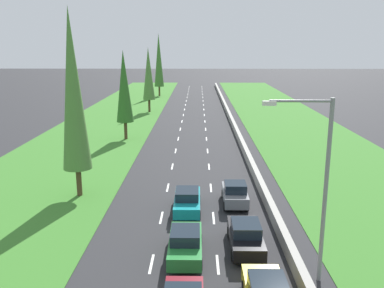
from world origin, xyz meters
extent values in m
plane|color=#28282B|center=(0.00, 60.00, 0.00)|extent=(300.00, 300.00, 0.00)
cube|color=#387528|center=(-12.65, 60.00, 0.02)|extent=(14.00, 140.00, 0.04)
cube|color=#387528|center=(14.35, 60.00, 0.02)|extent=(14.00, 140.00, 0.04)
cube|color=#9E9B93|center=(5.70, 60.00, 0.42)|extent=(0.44, 120.00, 0.85)
cube|color=white|center=(-1.75, 21.00, 0.01)|extent=(0.14, 2.00, 0.01)
cube|color=white|center=(-1.75, 27.00, 0.01)|extent=(0.14, 2.00, 0.01)
cube|color=white|center=(-1.75, 33.00, 0.01)|extent=(0.14, 2.00, 0.01)
cube|color=white|center=(-1.75, 39.00, 0.01)|extent=(0.14, 2.00, 0.01)
cube|color=white|center=(-1.75, 45.00, 0.01)|extent=(0.14, 2.00, 0.01)
cube|color=white|center=(-1.75, 51.00, 0.01)|extent=(0.14, 2.00, 0.01)
cube|color=white|center=(-1.75, 57.00, 0.01)|extent=(0.14, 2.00, 0.01)
cube|color=white|center=(-1.75, 63.00, 0.01)|extent=(0.14, 2.00, 0.01)
cube|color=white|center=(-1.75, 69.00, 0.01)|extent=(0.14, 2.00, 0.01)
cube|color=white|center=(-1.75, 75.00, 0.01)|extent=(0.14, 2.00, 0.01)
cube|color=white|center=(-1.75, 81.00, 0.01)|extent=(0.14, 2.00, 0.01)
cube|color=white|center=(-1.75, 87.00, 0.01)|extent=(0.14, 2.00, 0.01)
cube|color=white|center=(-1.75, 93.00, 0.01)|extent=(0.14, 2.00, 0.01)
cube|color=white|center=(-1.75, 99.00, 0.01)|extent=(0.14, 2.00, 0.01)
cube|color=white|center=(-1.75, 105.00, 0.01)|extent=(0.14, 2.00, 0.01)
cube|color=white|center=(-1.75, 111.00, 0.01)|extent=(0.14, 2.00, 0.01)
cube|color=white|center=(-1.75, 117.00, 0.01)|extent=(0.14, 2.00, 0.01)
cube|color=white|center=(1.75, 21.00, 0.01)|extent=(0.14, 2.00, 0.01)
cube|color=white|center=(1.75, 27.00, 0.01)|extent=(0.14, 2.00, 0.01)
cube|color=white|center=(1.75, 33.00, 0.01)|extent=(0.14, 2.00, 0.01)
cube|color=white|center=(1.75, 39.00, 0.01)|extent=(0.14, 2.00, 0.01)
cube|color=white|center=(1.75, 45.00, 0.01)|extent=(0.14, 2.00, 0.01)
cube|color=white|center=(1.75, 51.00, 0.01)|extent=(0.14, 2.00, 0.01)
cube|color=white|center=(1.75, 57.00, 0.01)|extent=(0.14, 2.00, 0.01)
cube|color=white|center=(1.75, 63.00, 0.01)|extent=(0.14, 2.00, 0.01)
cube|color=white|center=(1.75, 69.00, 0.01)|extent=(0.14, 2.00, 0.01)
cube|color=white|center=(1.75, 75.00, 0.01)|extent=(0.14, 2.00, 0.01)
cube|color=white|center=(1.75, 81.00, 0.01)|extent=(0.14, 2.00, 0.01)
cube|color=white|center=(1.75, 87.00, 0.01)|extent=(0.14, 2.00, 0.01)
cube|color=white|center=(1.75, 93.00, 0.01)|extent=(0.14, 2.00, 0.01)
cube|color=white|center=(1.75, 99.00, 0.01)|extent=(0.14, 2.00, 0.01)
cube|color=white|center=(1.75, 105.00, 0.01)|extent=(0.14, 2.00, 0.01)
cube|color=white|center=(1.75, 111.00, 0.01)|extent=(0.14, 2.00, 0.01)
cube|color=white|center=(1.75, 117.00, 0.01)|extent=(0.14, 2.00, 0.01)
cube|color=#19232D|center=(3.68, 16.85, 1.34)|extent=(1.56, 1.90, 0.60)
cylinder|color=black|center=(2.88, 18.40, 0.32)|extent=(0.22, 0.64, 0.64)
cylinder|color=black|center=(4.48, 18.40, 0.32)|extent=(0.22, 0.64, 0.64)
cube|color=black|center=(3.38, 22.79, 0.68)|extent=(1.76, 4.50, 0.72)
cube|color=#19232D|center=(3.38, 22.64, 1.34)|extent=(1.56, 1.90, 0.60)
cylinder|color=black|center=(2.58, 24.18, 0.32)|extent=(0.22, 0.64, 0.64)
cylinder|color=black|center=(4.18, 24.18, 0.32)|extent=(0.22, 0.64, 0.64)
cylinder|color=black|center=(2.58, 21.39, 0.32)|extent=(0.22, 0.64, 0.64)
cylinder|color=black|center=(4.18, 21.39, 0.32)|extent=(0.22, 0.64, 0.64)
cube|color=slate|center=(3.37, 29.54, 0.70)|extent=(1.68, 3.90, 0.76)
cube|color=#19232D|center=(3.37, 29.24, 1.40)|extent=(1.52, 1.60, 0.64)
cylinder|color=black|center=(2.61, 30.75, 0.32)|extent=(0.22, 0.64, 0.64)
cylinder|color=black|center=(4.13, 30.75, 0.32)|extent=(0.22, 0.64, 0.64)
cylinder|color=black|center=(2.61, 28.33, 0.32)|extent=(0.22, 0.64, 0.64)
cylinder|color=black|center=(4.13, 28.33, 0.32)|extent=(0.22, 0.64, 0.64)
cube|color=#237A33|center=(0.02, 21.84, 0.68)|extent=(1.76, 4.50, 0.72)
cube|color=#19232D|center=(0.02, 21.69, 1.34)|extent=(1.56, 1.90, 0.60)
cylinder|color=black|center=(-0.78, 23.23, 0.32)|extent=(0.22, 0.64, 0.64)
cylinder|color=black|center=(0.82, 23.23, 0.32)|extent=(0.22, 0.64, 0.64)
cylinder|color=black|center=(-0.78, 20.44, 0.32)|extent=(0.22, 0.64, 0.64)
cylinder|color=black|center=(0.82, 20.44, 0.32)|extent=(0.22, 0.64, 0.64)
cube|color=teal|center=(-0.04, 28.12, 0.68)|extent=(1.76, 4.50, 0.72)
cube|color=#19232D|center=(-0.04, 27.97, 1.34)|extent=(1.56, 1.90, 0.60)
cylinder|color=black|center=(-0.84, 29.52, 0.32)|extent=(0.22, 0.64, 0.64)
cylinder|color=black|center=(0.76, 29.52, 0.32)|extent=(0.22, 0.64, 0.64)
cylinder|color=black|center=(-0.84, 26.73, 0.32)|extent=(0.22, 0.64, 0.64)
cylinder|color=black|center=(0.76, 26.73, 0.32)|extent=(0.22, 0.64, 0.64)
cylinder|color=#4C3823|center=(-8.39, 31.11, 1.10)|extent=(0.41, 0.41, 2.20)
cone|color=#4C7F38|center=(-8.39, 31.11, 8.10)|extent=(2.15, 2.15, 11.81)
cylinder|color=#4C3823|center=(-8.19, 50.74, 1.10)|extent=(0.40, 0.40, 2.20)
cone|color=#2D6623|center=(-8.19, 50.74, 6.49)|extent=(2.07, 2.07, 8.58)
cylinder|color=#4C3823|center=(-7.76, 72.12, 1.10)|extent=(0.40, 0.40, 2.20)
cone|color=#4C7F38|center=(-7.76, 72.12, 6.60)|extent=(2.07, 2.07, 8.80)
cylinder|color=#4C3823|center=(-8.16, 95.46, 1.10)|extent=(0.41, 0.41, 2.20)
cone|color=#3D752D|center=(-8.16, 95.46, 8.07)|extent=(2.15, 2.15, 11.73)
cylinder|color=gray|center=(6.64, 19.59, 4.50)|extent=(0.20, 0.20, 9.00)
cylinder|color=gray|center=(5.24, 19.59, 8.85)|extent=(2.80, 0.12, 0.12)
cube|color=silver|center=(3.84, 19.59, 8.75)|extent=(0.60, 0.28, 0.20)
camera|label=1|loc=(0.68, 1.39, 11.24)|focal=38.48mm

